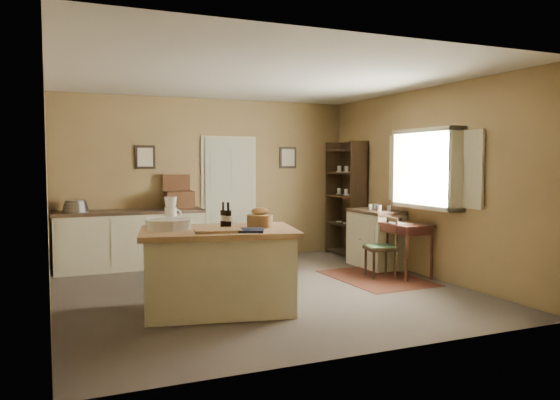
# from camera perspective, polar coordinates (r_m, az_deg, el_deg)

# --- Properties ---
(ground) EXTENTS (5.00, 5.00, 0.00)m
(ground) POSITION_cam_1_polar(r_m,az_deg,el_deg) (7.07, -1.81, -9.45)
(ground) COLOR brown
(ground) RESTS_ON ground
(wall_back) EXTENTS (5.00, 0.10, 2.70)m
(wall_back) POSITION_cam_1_polar(r_m,az_deg,el_deg) (9.25, -7.46, 2.14)
(wall_back) COLOR olive
(wall_back) RESTS_ON ground
(wall_front) EXTENTS (5.00, 0.10, 2.70)m
(wall_front) POSITION_cam_1_polar(r_m,az_deg,el_deg) (4.64, 9.42, 0.31)
(wall_front) COLOR olive
(wall_front) RESTS_ON ground
(wall_left) EXTENTS (0.10, 5.00, 2.70)m
(wall_left) POSITION_cam_1_polar(r_m,az_deg,el_deg) (6.41, -23.14, 1.05)
(wall_left) COLOR olive
(wall_left) RESTS_ON ground
(wall_right) EXTENTS (0.10, 5.00, 2.70)m
(wall_right) POSITION_cam_1_polar(r_m,az_deg,el_deg) (8.13, 14.83, 1.79)
(wall_right) COLOR olive
(wall_right) RESTS_ON ground
(ceiling) EXTENTS (5.00, 5.00, 0.00)m
(ceiling) POSITION_cam_1_polar(r_m,az_deg,el_deg) (6.95, -1.86, 12.73)
(ceiling) COLOR silver
(ceiling) RESTS_ON wall_back
(door) EXTENTS (0.97, 0.06, 2.11)m
(door) POSITION_cam_1_polar(r_m,az_deg,el_deg) (9.34, -5.33, 0.37)
(door) COLOR #A8AB90
(door) RESTS_ON ground
(framed_prints) EXTENTS (2.82, 0.02, 0.38)m
(framed_prints) POSITION_cam_1_polar(r_m,az_deg,el_deg) (9.28, -6.25, 4.44)
(framed_prints) COLOR black
(framed_prints) RESTS_ON ground
(window) EXTENTS (0.25, 1.99, 1.12)m
(window) POSITION_cam_1_polar(r_m,az_deg,el_deg) (7.92, 15.31, 3.18)
(window) COLOR #B5B18F
(window) RESTS_ON ground
(work_island) EXTENTS (1.86, 1.41, 1.20)m
(work_island) POSITION_cam_1_polar(r_m,az_deg,el_deg) (6.10, -6.51, -7.02)
(work_island) COLOR #B5B18F
(work_island) RESTS_ON ground
(sideboard) EXTENTS (2.26, 0.64, 1.18)m
(sideboard) POSITION_cam_1_polar(r_m,az_deg,el_deg) (8.76, -15.36, -3.77)
(sideboard) COLOR #B5B18F
(sideboard) RESTS_ON ground
(rug) EXTENTS (1.14, 1.62, 0.01)m
(rug) POSITION_cam_1_polar(r_m,az_deg,el_deg) (7.91, 10.03, -8.03)
(rug) COLOR #481D0F
(rug) RESTS_ON ground
(writing_desk) EXTENTS (0.50, 0.82, 0.82)m
(writing_desk) POSITION_cam_1_polar(r_m,az_deg,el_deg) (8.05, 12.77, -3.10)
(writing_desk) COLOR #361712
(writing_desk) RESTS_ON ground
(desk_chair) EXTENTS (0.45, 0.45, 0.83)m
(desk_chair) POSITION_cam_1_polar(r_m,az_deg,el_deg) (7.93, 10.42, -4.98)
(desk_chair) COLOR black
(desk_chair) RESTS_ON ground
(right_cabinet) EXTENTS (0.54, 0.96, 0.99)m
(right_cabinet) POSITION_cam_1_polar(r_m,az_deg,el_deg) (8.68, 9.92, -3.92)
(right_cabinet) COLOR #B5B18F
(right_cabinet) RESTS_ON ground
(shelving_unit) EXTENTS (0.34, 0.90, 2.00)m
(shelving_unit) POSITION_cam_1_polar(r_m,az_deg,el_deg) (9.64, 7.14, 0.12)
(shelving_unit) COLOR black
(shelving_unit) RESTS_ON ground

